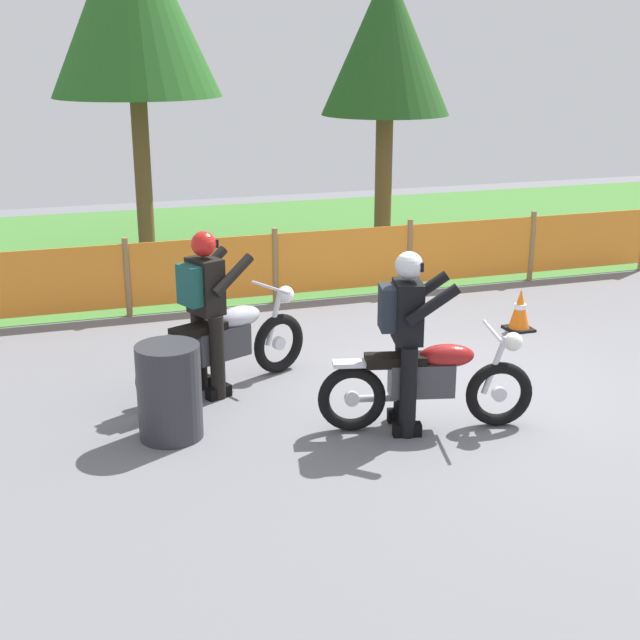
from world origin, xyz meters
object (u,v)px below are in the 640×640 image
Objects in this scene: rider_trailing at (205,304)px; traffic_cone at (520,310)px; motorcycle_trailing at (225,344)px; rider_lead at (406,332)px; motorcycle_lead at (428,381)px; spare_drum at (169,392)px.

traffic_cone is (4.08, 0.86, -0.69)m from rider_trailing.
motorcycle_trailing is 1.16× the size of rider_lead.
rider_lead is 1.00× the size of rider_trailing.
rider_trailing is (-1.56, 1.39, 0.00)m from rider_lead.
motorcycle_lead is 1.01× the size of motorcycle_trailing.
motorcycle_lead is at bearing -135.10° from traffic_cone.
spare_drum is at bearing -149.86° from motorcycle_trailing.
motorcycle_trailing is 3.68× the size of traffic_cone.
motorcycle_trailing is 0.52m from rider_trailing.
rider_lead is at bearing -71.57° from motorcycle_trailing.
spare_drum is (-0.73, -1.00, -0.04)m from motorcycle_trailing.
motorcycle_lead is 3.27m from traffic_cone.
spare_drum is (-2.29, 0.54, -0.02)m from motorcycle_lead.
rider_lead reaches higher than motorcycle_trailing.
motorcycle_lead reaches higher than traffic_cone.
motorcycle_trailing is 1.16× the size of rider_trailing.
motorcycle_lead is 3.74× the size of traffic_cone.
rider_lead is (1.36, -1.49, 0.47)m from motorcycle_trailing.
motorcycle_trailing is 2.07m from rider_lead.
rider_lead reaches higher than traffic_cone.
rider_trailing is at bearing 151.48° from rider_lead.
rider_trailing reaches higher than spare_drum.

